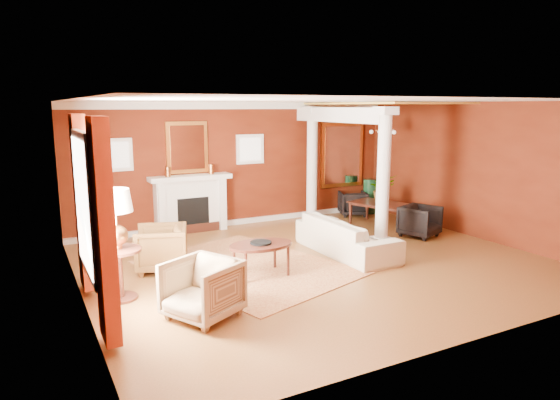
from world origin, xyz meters
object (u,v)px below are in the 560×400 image
coffee_table (261,246)px  dining_table (385,208)px  armchair_leopard (161,246)px  sofa (346,230)px  armchair_stripe (202,286)px  side_table (117,225)px

coffee_table → dining_table: size_ratio=0.70×
armchair_leopard → dining_table: 5.59m
coffee_table → dining_table: 4.52m
sofa → armchair_leopard: 3.49m
armchair_stripe → side_table: (-0.85, 1.20, 0.69)m
armchair_leopard → coffee_table: (1.40, -1.06, 0.07)m
armchair_leopard → side_table: size_ratio=0.53×
side_table → dining_table: bearing=15.7°
dining_table → armchair_leopard: bearing=79.3°
coffee_table → dining_table: (4.13, 1.83, -0.07)m
armchair_leopard → dining_table: size_ratio=0.55×
coffee_table → armchair_leopard: bearing=142.9°
armchair_stripe → dining_table: bearing=90.5°
armchair_leopard → armchair_stripe: armchair_stripe is taller
sofa → dining_table: 2.55m
sofa → coffee_table: (-2.02, -0.41, 0.05)m
coffee_table → side_table: bearing=179.3°
dining_table → coffee_table: bearing=95.3°
armchair_stripe → coffee_table: size_ratio=0.80×
coffee_table → sofa: bearing=11.3°
side_table → dining_table: side_table is taller
armchair_leopard → armchair_stripe: size_ratio=0.99×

